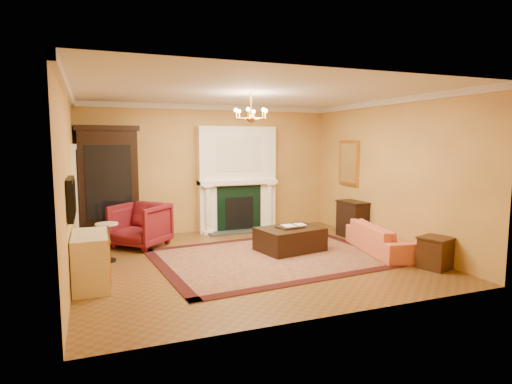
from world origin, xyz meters
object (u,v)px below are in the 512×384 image
console_table (353,220)px  leather_ottoman (290,239)px  china_cabinet (109,187)px  commode (91,260)px  wingback_armchair (140,223)px  coral_sofa (383,234)px  pedestal_table (107,239)px  end_table (435,254)px

console_table → leather_ottoman: console_table is taller
china_cabinet → commode: 3.11m
wingback_armchair → leather_ottoman: (2.70, -1.42, -0.25)m
commode → leather_ottoman: (3.66, 0.79, -0.16)m
wingback_armchair → coral_sofa: bearing=17.3°
china_cabinet → wingback_armchair: size_ratio=2.41×
china_cabinet → console_table: bearing=-19.8°
coral_sofa → console_table: (0.22, 1.39, 0.02)m
pedestal_table → coral_sofa: bearing=-14.2°
china_cabinet → pedestal_table: bearing=-96.6°
china_cabinet → wingback_armchair: china_cabinet is taller
china_cabinet → wingback_armchair: bearing=-56.9°
wingback_armchair → console_table: wingback_armchair is taller
end_table → china_cabinet: bearing=140.7°
pedestal_table → leather_ottoman: 3.42m
pedestal_table → leather_ottoman: bearing=-8.4°
end_table → console_table: size_ratio=0.66×
leather_ottoman → pedestal_table: bearing=160.6°
leather_ottoman → end_table: bearing=-58.3°
wingback_armchair → pedestal_table: 1.15m
wingback_armchair → leather_ottoman: bearing=16.4°
wingback_armchair → coral_sofa: (4.33, -2.19, -0.12)m
pedestal_table → commode: (-0.28, -1.29, -0.01)m
pedestal_table → wingback_armchair: bearing=53.8°
leather_ottoman → wingback_armchair: bearing=141.3°
wingback_armchair → leather_ottoman: wingback_armchair is taller
wingback_armchair → console_table: bearing=34.1°
commode → end_table: bearing=-11.6°
pedestal_table → commode: size_ratio=0.66×
coral_sofa → commode: bearing=100.8°
coral_sofa → console_table: 1.40m
commode → china_cabinet: bearing=82.8°
commode → console_table: 5.69m
pedestal_table → leather_ottoman: (3.38, -0.50, -0.17)m
pedestal_table → leather_ottoman: pedestal_table is taller
china_cabinet → leather_ottoman: (3.26, -2.19, -0.95)m
end_table → pedestal_table: bearing=154.7°
china_cabinet → wingback_armchair: 1.18m
pedestal_table → end_table: pedestal_table is taller
pedestal_table → commode: commode is taller
commode → console_table: commode is taller
console_table → end_table: bearing=-94.8°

